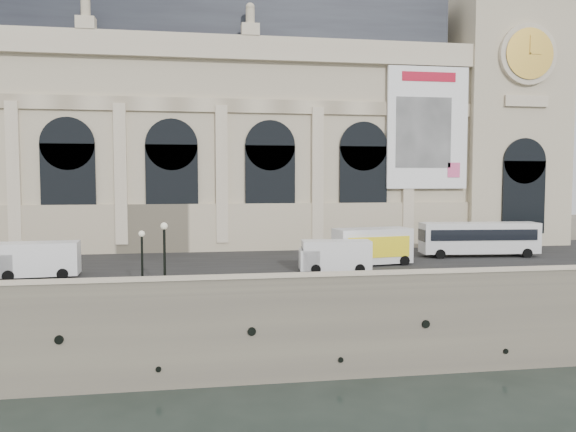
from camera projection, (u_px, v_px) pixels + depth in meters
name	position (u px, v px, depth m)	size (l,w,h in m)	color
ground	(221.00, 387.00, 36.63)	(260.00, 260.00, 0.00)	black
quay	(210.00, 262.00, 70.92)	(160.00, 70.00, 6.00)	gray
street	(215.00, 263.00, 50.02)	(160.00, 24.00, 0.06)	#2D2D2D
parapet	(220.00, 285.00, 36.78)	(160.00, 1.40, 1.21)	gray
museum	(158.00, 125.00, 64.78)	(69.00, 18.70, 29.10)	#BBB090
clock_pavilion	(493.00, 97.00, 67.89)	(13.00, 14.72, 36.70)	#BBB090
bus_right	(479.00, 238.00, 54.11)	(11.49, 3.43, 3.34)	silver
van_b	(33.00, 260.00, 42.73)	(6.28, 2.88, 2.73)	white
van_c	(332.00, 256.00, 45.61)	(5.94, 2.84, 2.56)	silver
box_truck	(368.00, 247.00, 48.90)	(8.34, 3.90, 3.24)	silver
lamp_left	(142.00, 261.00, 37.61)	(0.42, 0.42, 4.12)	black
lamp_right	(165.00, 257.00, 37.58)	(0.48, 0.48, 4.66)	black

